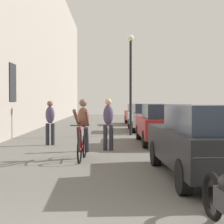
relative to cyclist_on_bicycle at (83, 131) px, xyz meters
The scene contains 9 objects.
building_facade_left 9.47m from the cyclist_on_bicycle, 118.61° to the left, with size 0.54×68.00×11.98m.
cyclist_on_bicycle is the anchor object (origin of this frame).
pedestrian_near 2.03m from the cyclist_on_bicycle, 68.92° to the left, with size 0.36×0.27×1.74m.
pedestrian_mid 3.73m from the cyclist_on_bicycle, 113.08° to the left, with size 0.35×0.25×1.68m.
street_lamp 8.01m from the cyclist_on_bicycle, 76.16° to the left, with size 0.32×0.32×4.90m.
parked_car_nearest 3.82m from the cyclist_on_bicycle, 42.65° to the right, with size 1.98×4.46×1.56m.
parked_car_second 4.73m from the cyclist_on_bicycle, 52.74° to the left, with size 1.86×4.35×1.55m.
parked_car_third 10.56m from the cyclist_on_bicycle, 74.12° to the left, with size 1.87×4.33×1.53m.
parked_car_fourth 16.38m from the cyclist_on_bicycle, 79.48° to the left, with size 1.90×4.25×1.49m.
Camera 1 is at (1.04, -3.15, 1.62)m, focal length 57.94 mm.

